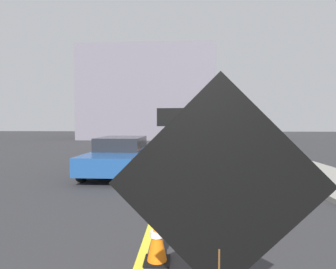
# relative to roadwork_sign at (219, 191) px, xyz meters

# --- Properties ---
(lane_center_stripe) EXTENTS (0.14, 36.00, 0.01)m
(lane_center_stripe) POSITION_rel_roadwork_sign_xyz_m (-0.87, 3.52, -1.47)
(lane_center_stripe) COLOR yellow
(lane_center_stripe) RESTS_ON ground
(roadwork_sign) EXTENTS (1.63, 0.09, 2.33)m
(roadwork_sign) POSITION_rel_roadwork_sign_xyz_m (0.00, 0.00, 0.00)
(roadwork_sign) COLOR #593819
(roadwork_sign) RESTS_ON ground
(arrow_board_trailer) EXTENTS (1.59, 1.94, 2.70)m
(arrow_board_trailer) POSITION_rel_roadwork_sign_xyz_m (-0.86, 12.72, -0.99)
(arrow_board_trailer) COLOR orange
(arrow_board_trailer) RESTS_ON ground
(box_truck) EXTENTS (2.70, 7.97, 3.30)m
(box_truck) POSITION_rel_roadwork_sign_xyz_m (1.84, 17.99, 0.32)
(box_truck) COLOR black
(box_truck) RESTS_ON ground
(pickup_car) EXTENTS (2.08, 5.05, 1.38)m
(pickup_car) POSITION_rel_roadwork_sign_xyz_m (-2.70, 8.79, -0.77)
(pickup_car) COLOR navy
(pickup_car) RESTS_ON ground
(highway_guide_sign) EXTENTS (2.79, 0.31, 5.00)m
(highway_guide_sign) POSITION_rel_roadwork_sign_xyz_m (3.63, 24.11, 1.95)
(highway_guide_sign) COLOR gray
(highway_guide_sign) RESTS_ON ground
(far_building_block) EXTENTS (15.05, 9.13, 10.38)m
(far_building_block) POSITION_rel_roadwork_sign_xyz_m (-4.40, 32.33, 3.72)
(far_building_block) COLOR slate
(far_building_block) RESTS_ON ground
(traffic_cone_near_sign) EXTENTS (0.36, 0.36, 0.70)m
(traffic_cone_near_sign) POSITION_rel_roadwork_sign_xyz_m (-0.63, 1.84, -1.12)
(traffic_cone_near_sign) COLOR black
(traffic_cone_near_sign) RESTS_ON ground
(traffic_cone_mid_lane) EXTENTS (0.36, 0.36, 0.70)m
(traffic_cone_mid_lane) POSITION_rel_roadwork_sign_xyz_m (-0.78, 5.08, -1.13)
(traffic_cone_mid_lane) COLOR black
(traffic_cone_mid_lane) RESTS_ON ground
(traffic_cone_far_lane) EXTENTS (0.36, 0.36, 0.59)m
(traffic_cone_far_lane) POSITION_rel_roadwork_sign_xyz_m (-1.02, 8.19, -1.18)
(traffic_cone_far_lane) COLOR black
(traffic_cone_far_lane) RESTS_ON ground
(traffic_cone_curbside) EXTENTS (0.36, 0.36, 0.71)m
(traffic_cone_curbside) POSITION_rel_roadwork_sign_xyz_m (-1.15, 11.15, -1.12)
(traffic_cone_curbside) COLOR black
(traffic_cone_curbside) RESTS_ON ground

